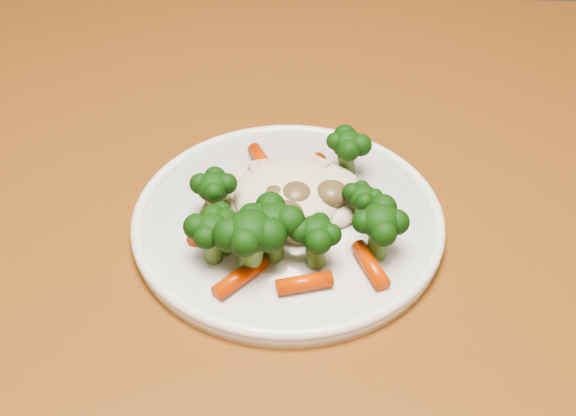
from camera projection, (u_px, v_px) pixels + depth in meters
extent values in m
cube|color=brown|center=(258.00, 210.00, 0.62)|extent=(1.16, 0.78, 0.04)
cylinder|color=white|center=(288.00, 222.00, 0.57)|extent=(0.25, 0.25, 0.01)
ellipsoid|color=beige|center=(289.00, 185.00, 0.57)|extent=(0.11, 0.09, 0.04)
ellipsoid|color=black|center=(213.00, 240.00, 0.52)|extent=(0.04, 0.04, 0.04)
ellipsoid|color=black|center=(273.00, 234.00, 0.52)|extent=(0.05, 0.05, 0.04)
ellipsoid|color=black|center=(315.00, 244.00, 0.52)|extent=(0.04, 0.04, 0.04)
ellipsoid|color=black|center=(379.00, 233.00, 0.53)|extent=(0.05, 0.05, 0.04)
ellipsoid|color=black|center=(362.00, 206.00, 0.56)|extent=(0.04, 0.04, 0.03)
ellipsoid|color=black|center=(347.00, 155.00, 0.60)|extent=(0.04, 0.04, 0.04)
ellipsoid|color=black|center=(214.00, 198.00, 0.56)|extent=(0.04, 0.04, 0.04)
ellipsoid|color=black|center=(223.00, 233.00, 0.53)|extent=(0.04, 0.04, 0.04)
ellipsoid|color=black|center=(251.00, 246.00, 0.51)|extent=(0.05, 0.05, 0.05)
cylinder|color=#D53E05|center=(264.00, 163.00, 0.61)|extent=(0.03, 0.05, 0.01)
cylinder|color=#D53E05|center=(309.00, 171.00, 0.61)|extent=(0.03, 0.04, 0.01)
cylinder|color=#D53E05|center=(350.00, 189.00, 0.59)|extent=(0.04, 0.04, 0.01)
cylinder|color=#D53E05|center=(204.00, 219.00, 0.56)|extent=(0.02, 0.05, 0.01)
cylinder|color=#D53E05|center=(240.00, 277.00, 0.51)|extent=(0.04, 0.04, 0.01)
cylinder|color=#D53E05|center=(304.00, 283.00, 0.51)|extent=(0.04, 0.02, 0.01)
cylinder|color=#D53E05|center=(370.00, 265.00, 0.52)|extent=(0.03, 0.04, 0.01)
ellipsoid|color=brown|center=(296.00, 196.00, 0.56)|extent=(0.03, 0.03, 0.02)
ellipsoid|color=brown|center=(331.00, 194.00, 0.56)|extent=(0.03, 0.03, 0.02)
ellipsoid|color=brown|center=(275.00, 195.00, 0.56)|extent=(0.02, 0.02, 0.02)
ellipsoid|color=brown|center=(287.00, 214.00, 0.54)|extent=(0.03, 0.03, 0.02)
cube|color=#D0B48A|center=(281.00, 169.00, 0.59)|extent=(0.03, 0.02, 0.01)
cube|color=#D0B48A|center=(314.00, 166.00, 0.59)|extent=(0.03, 0.02, 0.01)
cube|color=#D0B48A|center=(261.00, 171.00, 0.59)|extent=(0.02, 0.02, 0.01)
cube|color=#D0B48A|center=(271.00, 168.00, 0.59)|extent=(0.02, 0.02, 0.01)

